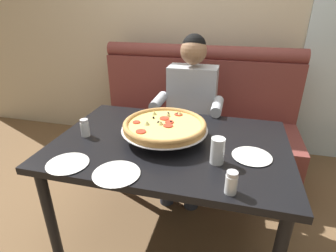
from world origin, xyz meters
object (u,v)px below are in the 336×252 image
object	(u,v)px
booth_bench	(194,128)
shaker_parmesan	(85,129)
plate_near_left	(67,163)
plate_far_side	(252,155)
diner_main	(189,107)
plate_near_right	(116,173)
pizza	(165,125)
drinking_glass	(217,152)
shaker_oregano	(231,184)
dining_table	(170,153)

from	to	relation	value
booth_bench	shaker_parmesan	bearing A→B (deg)	-117.81
plate_near_left	plate_far_side	distance (m)	0.97
diner_main	plate_near_right	xyz separation A→B (m)	(-0.17, -1.06, 0.04)
pizza	drinking_glass	size ratio (longest dim) A/B	3.69
diner_main	plate_near_right	size ratio (longest dim) A/B	5.52
shaker_oregano	plate_near_right	distance (m)	0.54
diner_main	plate_near_right	bearing A→B (deg)	-98.98
plate_near_right	drinking_glass	distance (m)	0.51
booth_bench	dining_table	size ratio (longest dim) A/B	1.36
booth_bench	plate_far_side	world-z (taller)	booth_bench
dining_table	pizza	size ratio (longest dim) A/B	2.67
plate_near_right	dining_table	bearing A→B (deg)	66.51
dining_table	plate_far_side	world-z (taller)	plate_far_side
booth_bench	drinking_glass	bearing A→B (deg)	-75.40
diner_main	shaker_oregano	distance (m)	1.13
plate_far_side	drinking_glass	xyz separation A→B (m)	(-0.18, -0.10, 0.05)
diner_main	pizza	bearing A→B (deg)	-93.41
dining_table	shaker_parmesan	bearing A→B (deg)	-173.54
booth_bench	shaker_oregano	distance (m)	1.43
dining_table	plate_far_side	xyz separation A→B (m)	(0.47, -0.06, 0.09)
shaker_oregano	plate_near_right	world-z (taller)	shaker_oregano
drinking_glass	dining_table	bearing A→B (deg)	149.89
diner_main	plate_near_left	size ratio (longest dim) A/B	5.92
pizza	drinking_glass	xyz separation A→B (m)	(0.33, -0.19, -0.03)
diner_main	pizza	xyz separation A→B (m)	(-0.04, -0.65, 0.12)
pizza	plate_near_left	world-z (taller)	pizza
shaker_oregano	plate_near_right	size ratio (longest dim) A/B	0.46
shaker_parmesan	plate_near_left	world-z (taller)	shaker_parmesan
shaker_oregano	shaker_parmesan	distance (m)	0.95
shaker_oregano	plate_near_left	bearing A→B (deg)	178.49
shaker_oregano	plate_near_left	size ratio (longest dim) A/B	0.50
diner_main	plate_near_left	distance (m)	1.13
diner_main	plate_far_side	size ratio (longest dim) A/B	6.02
plate_far_side	drinking_glass	bearing A→B (deg)	-150.31
plate_near_left	drinking_glass	distance (m)	0.77
shaker_parmesan	shaker_oregano	bearing A→B (deg)	-20.55
plate_near_left	drinking_glass	bearing A→B (deg)	15.60
plate_near_right	drinking_glass	size ratio (longest dim) A/B	1.66
dining_table	plate_near_left	xyz separation A→B (m)	(-0.45, -0.37, 0.09)
plate_far_side	drinking_glass	distance (m)	0.21
pizza	shaker_parmesan	world-z (taller)	pizza
diner_main	drinking_glass	size ratio (longest dim) A/B	9.14
plate_near_left	plate_near_right	bearing A→B (deg)	-4.13
booth_bench	plate_near_left	distance (m)	1.43
diner_main	shaker_oregano	xyz separation A→B (m)	(0.37, -1.06, 0.07)
dining_table	shaker_parmesan	size ratio (longest dim) A/B	12.45
pizza	plate_near_right	bearing A→B (deg)	-107.29
plate_near_left	diner_main	bearing A→B (deg)	66.78
diner_main	plate_far_side	distance (m)	0.87
diner_main	drinking_glass	world-z (taller)	diner_main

